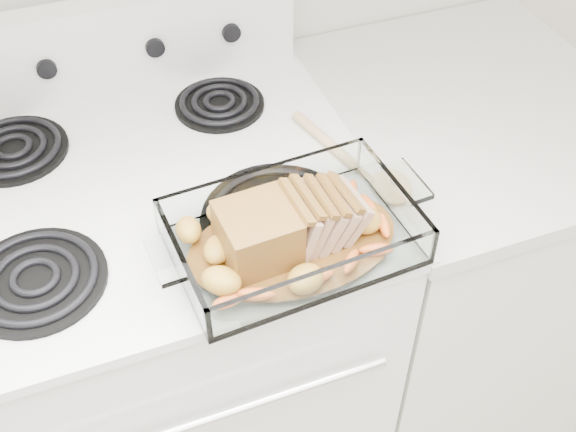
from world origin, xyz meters
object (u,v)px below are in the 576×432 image
object	(u,v)px
electric_range	(171,339)
pork_roast	(279,228)
counter_right	(443,262)
baking_dish	(293,238)

from	to	relation	value
electric_range	pork_roast	size ratio (longest dim) A/B	5.03
pork_roast	counter_right	bearing A→B (deg)	15.72
counter_right	pork_roast	size ratio (longest dim) A/B	4.19
baking_dish	counter_right	bearing A→B (deg)	22.68
electric_range	counter_right	bearing A→B (deg)	-0.10
electric_range	counter_right	distance (m)	0.67
electric_range	pork_roast	bearing A→B (deg)	-54.96
counter_right	baking_dish	world-z (taller)	baking_dish
baking_dish	pork_roast	bearing A→B (deg)	176.53
electric_range	baking_dish	distance (m)	0.57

